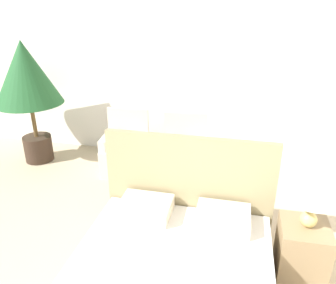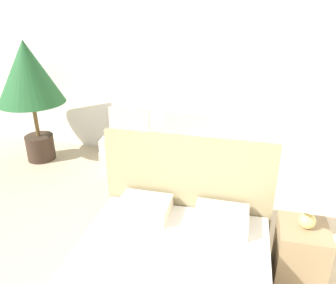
% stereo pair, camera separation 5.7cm
% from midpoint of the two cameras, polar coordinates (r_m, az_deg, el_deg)
% --- Properties ---
extents(wall_back, '(10.00, 0.06, 2.90)m').
position_cam_midpoint_polar(wall_back, '(4.94, 2.99, 13.26)').
color(wall_back, white).
rests_on(wall_back, ground_plane).
extents(armchair_near_window_left, '(0.65, 0.63, 0.89)m').
position_cam_midpoint_polar(armchair_near_window_left, '(4.80, -7.76, -2.04)').
color(armchair_near_window_left, beige).
rests_on(armchair_near_window_left, ground_plane).
extents(armchair_near_window_right, '(0.66, 0.64, 0.89)m').
position_cam_midpoint_polar(armchair_near_window_right, '(4.59, 2.43, -3.07)').
color(armchair_near_window_right, beige).
rests_on(armchair_near_window_right, ground_plane).
extents(potted_palm, '(0.96, 0.96, 1.83)m').
position_cam_midpoint_polar(potted_palm, '(5.19, -23.71, 9.98)').
color(potted_palm, '#38281E').
rests_on(potted_palm, ground_plane).
extents(nightstand, '(0.41, 0.43, 0.53)m').
position_cam_midpoint_polar(nightstand, '(3.29, 21.74, -17.13)').
color(nightstand, '#937A56').
rests_on(nightstand, ground_plane).
extents(table_lamp, '(0.30, 0.30, 0.42)m').
position_cam_midpoint_polar(table_lamp, '(2.99, 23.47, -8.84)').
color(table_lamp, tan).
rests_on(table_lamp, nightstand).
extents(side_table, '(0.34, 0.34, 0.48)m').
position_cam_midpoint_polar(side_table, '(4.67, -2.82, -3.03)').
color(side_table, brown).
rests_on(side_table, ground_plane).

